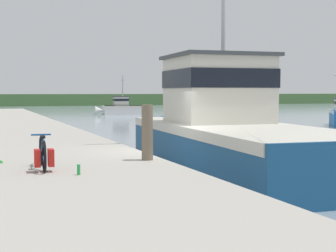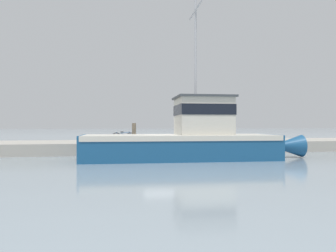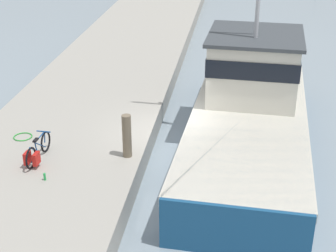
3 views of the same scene
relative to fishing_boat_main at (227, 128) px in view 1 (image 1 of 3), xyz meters
name	(u,v)px [view 1 (image 1 of 3)]	position (x,y,z in m)	size (l,w,h in m)	color
ground_plane	(163,178)	(-2.63, -1.16, -1.30)	(320.00, 320.00, 0.00)	#84939E
dock_pier	(37,171)	(-6.15, -1.16, -0.90)	(5.81, 80.00, 0.80)	#A39E93
far_shoreline	(168,99)	(27.37, 79.33, -0.25)	(180.00, 5.00, 2.10)	#426638
fishing_boat_main	(227,128)	(0.00, 0.00, 0.00)	(4.44, 13.54, 10.57)	navy
boat_red_outer	(124,108)	(7.52, 39.53, -0.54)	(6.09, 2.70, 4.30)	silver
bicycle_touring	(43,154)	(-6.30, -3.70, -0.17)	(0.48, 1.73, 0.73)	black
mooring_post	(147,132)	(-3.69, -2.97, 0.18)	(0.28, 0.28, 1.36)	#756651
water_bottle_by_bike	(79,170)	(-5.71, -4.66, -0.40)	(0.07, 0.07, 0.21)	green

